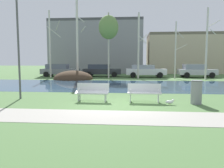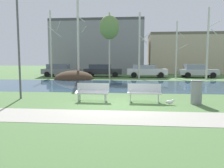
# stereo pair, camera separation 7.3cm
# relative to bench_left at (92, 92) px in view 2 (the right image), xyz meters

# --- Properties ---
(ground_plane) EXTENTS (120.00, 120.00, 0.00)m
(ground_plane) POSITION_rel_bench_left_xyz_m (1.25, 8.94, -0.47)
(ground_plane) COLOR #4C703D
(paved_path_strip) EXTENTS (60.00, 2.03, 0.01)m
(paved_path_strip) POSITION_rel_bench_left_xyz_m (1.25, -3.06, -0.47)
(paved_path_strip) COLOR #9E998E
(paved_path_strip) RESTS_ON ground
(river_band) EXTENTS (80.00, 8.69, 0.01)m
(river_band) POSITION_rel_bench_left_xyz_m (1.25, 7.25, -0.47)
(river_band) COLOR #33516B
(river_band) RESTS_ON ground
(soil_mound) EXTENTS (4.13, 3.60, 1.83)m
(soil_mound) POSITION_rel_bench_left_xyz_m (-4.26, 12.61, -0.47)
(soil_mound) COLOR #423021
(soil_mound) RESTS_ON ground
(bench_left) EXTENTS (1.61, 0.60, 0.87)m
(bench_left) POSITION_rel_bench_left_xyz_m (0.00, 0.00, 0.00)
(bench_left) COLOR silver
(bench_left) RESTS_ON ground
(bench_right) EXTENTS (1.61, 0.60, 0.87)m
(bench_right) POSITION_rel_bench_left_xyz_m (2.51, 0.00, 0.00)
(bench_right) COLOR silver
(bench_right) RESTS_ON ground
(trash_bin) EXTENTS (0.52, 0.52, 1.09)m
(trash_bin) POSITION_rel_bench_left_xyz_m (4.85, -0.29, 0.09)
(trash_bin) COLOR gray
(trash_bin) RESTS_ON ground
(seagull) EXTENTS (0.43, 0.16, 0.26)m
(seagull) POSITION_rel_bench_left_xyz_m (3.64, -0.57, -0.34)
(seagull) COLOR white
(seagull) RESTS_ON ground
(streetlamp) EXTENTS (0.32, 0.32, 5.89)m
(streetlamp) POSITION_rel_bench_left_xyz_m (-3.86, 0.38, 3.41)
(streetlamp) COLOR #4C4C51
(streetlamp) RESTS_ON ground
(birch_far_left) EXTENTS (1.45, 2.57, 7.53)m
(birch_far_left) POSITION_rel_bench_left_xyz_m (-7.41, 14.70, 3.39)
(birch_far_left) COLOR beige
(birch_far_left) RESTS_ON ground
(birch_left) EXTENTS (1.10, 1.82, 9.31)m
(birch_left) POSITION_rel_bench_left_xyz_m (-4.08, 13.93, 4.22)
(birch_left) COLOR beige
(birch_left) RESTS_ON ground
(birch_center_left) EXTENTS (2.11, 2.11, 7.03)m
(birch_center_left) POSITION_rel_bench_left_xyz_m (-0.69, 14.01, 4.98)
(birch_center_left) COLOR #BCB7A8
(birch_center_left) RESTS_ON ground
(birch_center) EXTENTS (1.04, 1.75, 7.02)m
(birch_center) POSITION_rel_bench_left_xyz_m (2.54, 14.22, 3.07)
(birch_center) COLOR beige
(birch_center) RESTS_ON ground
(birch_center_right) EXTENTS (1.24, 2.00, 6.07)m
(birch_center_right) POSITION_rel_bench_left_xyz_m (6.48, 14.43, 2.61)
(birch_center_right) COLOR beige
(birch_center_right) RESTS_ON ground
(birch_right) EXTENTS (1.29, 2.08, 7.26)m
(birch_right) POSITION_rel_bench_left_xyz_m (9.45, 13.65, 3.24)
(birch_right) COLOR beige
(birch_right) RESTS_ON ground
(parked_van_nearest_grey) EXTENTS (4.55, 2.16, 1.51)m
(parked_van_nearest_grey) POSITION_rel_bench_left_xyz_m (-6.94, 16.40, 0.32)
(parked_van_nearest_grey) COLOR slate
(parked_van_nearest_grey) RESTS_ON ground
(parked_sedan_second_dark) EXTENTS (4.56, 2.14, 1.48)m
(parked_sedan_second_dark) POSITION_rel_bench_left_xyz_m (-1.84, 16.60, 0.31)
(parked_sedan_second_dark) COLOR #282B30
(parked_sedan_second_dark) RESTS_ON ground
(parked_hatch_third_white) EXTENTS (4.63, 2.07, 1.45)m
(parked_hatch_third_white) POSITION_rel_bench_left_xyz_m (3.36, 16.13, 0.30)
(parked_hatch_third_white) COLOR silver
(parked_hatch_third_white) RESTS_ON ground
(parked_wagon_fourth_silver) EXTENTS (4.25, 2.19, 1.53)m
(parked_wagon_fourth_silver) POSITION_rel_bench_left_xyz_m (9.22, 16.48, 0.33)
(parked_wagon_fourth_silver) COLOR #B2B5BC
(parked_wagon_fourth_silver) RESTS_ON ground
(building_grey_warehouse) EXTENTS (14.15, 7.17, 8.11)m
(building_grey_warehouse) POSITION_rel_bench_left_xyz_m (-3.72, 26.24, 3.58)
(building_grey_warehouse) COLOR gray
(building_grey_warehouse) RESTS_ON ground
(building_beige_block) EXTENTS (16.18, 7.55, 6.00)m
(building_beige_block) POSITION_rel_bench_left_xyz_m (12.37, 26.69, 2.53)
(building_beige_block) COLOR #BCAD8E
(building_beige_block) RESTS_ON ground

